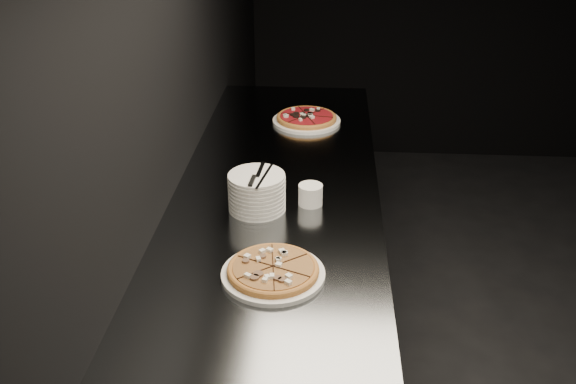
# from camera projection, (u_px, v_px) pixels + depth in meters

# --- Properties ---
(wall_left) EXTENTS (0.02, 5.00, 2.80)m
(wall_left) POSITION_uv_depth(u_px,v_px,m) (164.00, 60.00, 2.12)
(wall_left) COLOR black
(wall_left) RESTS_ON floor
(counter) EXTENTS (0.74, 2.44, 0.92)m
(counter) POSITION_uv_depth(u_px,v_px,m) (278.00, 295.00, 2.53)
(counter) COLOR slate
(counter) RESTS_ON floor
(pizza_mushroom) EXTENTS (0.35, 0.35, 0.03)m
(pizza_mushroom) POSITION_uv_depth(u_px,v_px,m) (273.00, 271.00, 1.84)
(pizza_mushroom) COLOR white
(pizza_mushroom) RESTS_ON counter
(pizza_tomato) EXTENTS (0.32, 0.32, 0.04)m
(pizza_tomato) POSITION_uv_depth(u_px,v_px,m) (307.00, 119.00, 2.93)
(pizza_tomato) COLOR white
(pizza_tomato) RESTS_ON counter
(plate_stack) EXTENTS (0.19, 0.19, 0.13)m
(plate_stack) POSITION_uv_depth(u_px,v_px,m) (257.00, 192.00, 2.18)
(plate_stack) COLOR white
(plate_stack) RESTS_ON counter
(cutlery) EXTENTS (0.09, 0.20, 0.01)m
(cutlery) POSITION_uv_depth(u_px,v_px,m) (258.00, 176.00, 2.13)
(cutlery) COLOR #AFB1B6
(cutlery) RESTS_ON plate_stack
(ramekin) EXTENTS (0.08, 0.08, 0.07)m
(ramekin) POSITION_uv_depth(u_px,v_px,m) (310.00, 194.00, 2.22)
(ramekin) COLOR white
(ramekin) RESTS_ON counter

